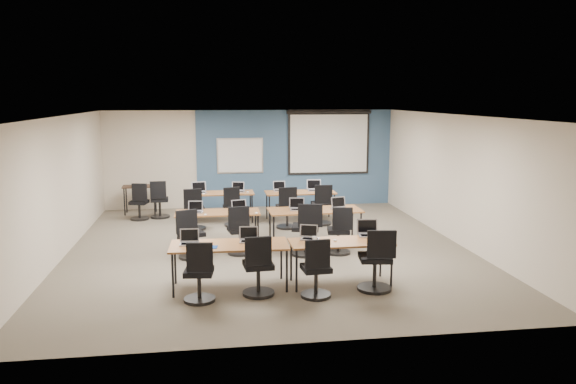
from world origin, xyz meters
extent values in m
cube|color=#6B6354|center=(0.00, 0.00, 0.00)|extent=(8.00, 9.00, 0.02)
cube|color=white|center=(0.00, 0.00, 2.70)|extent=(8.00, 9.00, 0.02)
cube|color=beige|center=(0.00, 4.50, 1.35)|extent=(8.00, 0.04, 2.70)
cube|color=beige|center=(0.00, -4.50, 1.35)|extent=(8.00, 0.04, 2.70)
cube|color=beige|center=(-4.00, 0.00, 1.35)|extent=(0.04, 9.00, 2.70)
cube|color=beige|center=(4.00, 0.00, 1.35)|extent=(0.04, 9.00, 2.70)
cube|color=#3D5977|center=(1.25, 4.47, 1.35)|extent=(5.50, 0.04, 2.70)
cube|color=silver|center=(-0.30, 4.43, 1.45)|extent=(1.28, 0.02, 0.98)
cube|color=white|center=(-0.30, 4.42, 1.45)|extent=(1.20, 0.02, 0.90)
cube|color=black|center=(2.20, 4.41, 1.80)|extent=(2.32, 0.03, 1.82)
cube|color=white|center=(2.20, 4.40, 1.76)|extent=(2.20, 0.02, 1.62)
cylinder|color=black|center=(2.20, 4.40, 2.64)|extent=(2.40, 0.10, 0.10)
cube|color=olive|center=(-0.88, -2.28, 0.71)|extent=(1.89, 0.79, 0.03)
cylinder|color=black|center=(-1.77, -2.62, 0.35)|extent=(0.04, 0.04, 0.70)
cylinder|color=black|center=(0.01, -2.62, 0.35)|extent=(0.04, 0.04, 0.70)
cylinder|color=black|center=(-1.77, -1.95, 0.35)|extent=(0.04, 0.04, 0.70)
cylinder|color=black|center=(0.01, -1.95, 0.35)|extent=(0.04, 0.04, 0.70)
cube|color=brown|center=(0.94, -2.35, 0.71)|extent=(1.68, 0.70, 0.03)
cylinder|color=black|center=(0.16, -2.64, 0.35)|extent=(0.04, 0.04, 0.70)
cylinder|color=black|center=(1.72, -2.64, 0.35)|extent=(0.04, 0.04, 0.70)
cylinder|color=black|center=(0.16, -2.06, 0.35)|extent=(0.04, 0.04, 0.70)
cylinder|color=black|center=(1.72, -2.06, 0.35)|extent=(0.04, 0.04, 0.70)
cube|color=#AA7249|center=(-1.02, 0.32, 0.71)|extent=(1.73, 0.72, 0.03)
cylinder|color=black|center=(-1.82, 0.02, 0.35)|extent=(0.04, 0.04, 0.70)
cylinder|color=black|center=(-0.21, 0.02, 0.35)|extent=(0.04, 0.04, 0.70)
cylinder|color=black|center=(-1.82, 0.62, 0.35)|extent=(0.04, 0.04, 0.70)
cylinder|color=black|center=(-0.21, 0.62, 0.35)|extent=(0.04, 0.04, 0.70)
cube|color=#935D34|center=(1.01, 0.27, 0.71)|extent=(1.94, 0.81, 0.03)
cylinder|color=black|center=(0.10, -0.07, 0.35)|extent=(0.04, 0.04, 0.70)
cylinder|color=black|center=(1.92, -0.07, 0.35)|extent=(0.04, 0.04, 0.70)
cylinder|color=black|center=(0.10, 0.62, 0.35)|extent=(0.04, 0.04, 0.70)
cylinder|color=black|center=(1.92, 0.62, 0.35)|extent=(0.04, 0.04, 0.70)
cube|color=#976429|center=(-0.92, 2.68, 0.71)|extent=(1.67, 0.70, 0.03)
cylinder|color=black|center=(-1.70, 2.39, 0.35)|extent=(0.04, 0.04, 0.70)
cylinder|color=black|center=(-0.14, 2.39, 0.35)|extent=(0.04, 0.04, 0.70)
cylinder|color=black|center=(-1.70, 2.97, 0.35)|extent=(0.04, 0.04, 0.70)
cylinder|color=black|center=(-0.14, 2.97, 0.35)|extent=(0.04, 0.04, 0.70)
cube|color=brown|center=(1.07, 2.50, 0.71)|extent=(1.73, 0.72, 0.03)
cylinder|color=black|center=(0.26, 2.19, 0.35)|extent=(0.04, 0.04, 0.70)
cylinder|color=black|center=(1.87, 2.19, 0.35)|extent=(0.04, 0.04, 0.70)
cylinder|color=black|center=(0.26, 2.80, 0.35)|extent=(0.04, 0.04, 0.70)
cylinder|color=black|center=(1.87, 2.80, 0.35)|extent=(0.04, 0.04, 0.70)
cube|color=#B6B7BF|center=(-1.51, -2.22, 0.74)|extent=(0.31, 0.22, 0.02)
cube|color=black|center=(-1.51, -2.24, 0.75)|extent=(0.26, 0.13, 0.00)
cube|color=#B6B7BF|center=(-1.51, -2.10, 0.86)|extent=(0.31, 0.06, 0.21)
cube|color=black|center=(-1.51, -2.11, 0.86)|extent=(0.27, 0.04, 0.17)
ellipsoid|color=white|center=(-1.27, -2.35, 0.74)|extent=(0.08, 0.11, 0.04)
cylinder|color=black|center=(-1.37, -2.82, 0.03)|extent=(0.48, 0.48, 0.05)
cylinder|color=black|center=(-1.37, -2.82, 0.21)|extent=(0.06, 0.06, 0.42)
cube|color=black|center=(-1.37, -2.82, 0.46)|extent=(0.42, 0.42, 0.08)
cube|color=black|center=(-1.34, -3.01, 0.74)|extent=(0.39, 0.06, 0.44)
cube|color=#B1B1BE|center=(-0.55, -2.21, 0.74)|extent=(0.31, 0.22, 0.02)
cube|color=black|center=(-0.55, -2.23, 0.75)|extent=(0.26, 0.13, 0.00)
cube|color=#B1B1BE|center=(-0.55, -2.08, 0.86)|extent=(0.31, 0.06, 0.21)
cube|color=black|center=(-0.55, -2.09, 0.86)|extent=(0.27, 0.04, 0.17)
ellipsoid|color=white|center=(-0.24, -2.28, 0.74)|extent=(0.08, 0.11, 0.03)
cylinder|color=black|center=(-0.45, -2.67, 0.03)|extent=(0.50, 0.50, 0.05)
cylinder|color=black|center=(-0.45, -2.67, 0.22)|extent=(0.06, 0.06, 0.44)
cube|color=black|center=(-0.45, -2.67, 0.48)|extent=(0.44, 0.44, 0.08)
cube|color=black|center=(-0.47, -2.87, 0.76)|extent=(0.41, 0.06, 0.44)
cube|color=silver|center=(0.46, -2.18, 0.74)|extent=(0.30, 0.22, 0.02)
cube|color=black|center=(0.46, -2.20, 0.75)|extent=(0.25, 0.13, 0.00)
cube|color=silver|center=(0.46, -2.07, 0.86)|extent=(0.30, 0.06, 0.21)
cube|color=black|center=(0.46, -2.07, 0.86)|extent=(0.26, 0.04, 0.17)
ellipsoid|color=white|center=(0.85, -2.31, 0.74)|extent=(0.08, 0.10, 0.03)
cylinder|color=black|center=(0.42, -2.89, 0.03)|extent=(0.47, 0.47, 0.05)
cylinder|color=black|center=(0.42, -2.89, 0.21)|extent=(0.06, 0.06, 0.42)
cube|color=black|center=(0.42, -2.89, 0.46)|extent=(0.42, 0.42, 0.08)
cube|color=black|center=(0.41, -3.08, 0.74)|extent=(0.38, 0.06, 0.44)
cube|color=silver|center=(1.50, -2.11, 0.74)|extent=(0.35, 0.26, 0.02)
cube|color=black|center=(1.50, -2.13, 0.75)|extent=(0.30, 0.15, 0.00)
cube|color=silver|center=(1.50, -1.97, 0.88)|extent=(0.35, 0.07, 0.24)
cube|color=black|center=(1.50, -1.97, 0.88)|extent=(0.31, 0.05, 0.20)
ellipsoid|color=white|center=(1.62, -2.29, 0.74)|extent=(0.08, 0.11, 0.04)
cylinder|color=black|center=(1.42, -2.71, 0.03)|extent=(0.56, 0.56, 0.05)
cylinder|color=black|center=(1.42, -2.71, 0.25)|extent=(0.06, 0.06, 0.49)
cube|color=black|center=(1.42, -2.71, 0.53)|extent=(0.49, 0.49, 0.08)
cube|color=black|center=(1.45, -2.93, 0.81)|extent=(0.45, 0.06, 0.44)
cube|color=#B8B9C0|center=(-1.46, 0.28, 0.74)|extent=(0.30, 0.22, 0.02)
cube|color=black|center=(-1.46, 0.26, 0.75)|extent=(0.25, 0.13, 0.00)
cube|color=#B8B9C0|center=(-1.46, 0.40, 0.86)|extent=(0.30, 0.06, 0.21)
cube|color=black|center=(-1.46, 0.39, 0.86)|extent=(0.26, 0.04, 0.17)
ellipsoid|color=white|center=(-1.26, 0.03, 0.74)|extent=(0.08, 0.10, 0.03)
cylinder|color=black|center=(-1.54, -0.46, 0.03)|extent=(0.50, 0.50, 0.05)
cylinder|color=black|center=(-1.54, -0.46, 0.22)|extent=(0.06, 0.06, 0.44)
cube|color=black|center=(-1.54, -0.46, 0.48)|extent=(0.44, 0.44, 0.08)
cube|color=black|center=(-1.61, -0.65, 0.76)|extent=(0.40, 0.06, 0.44)
cube|color=#A7A7B2|center=(-0.58, 0.19, 0.74)|extent=(0.32, 0.23, 0.02)
cube|color=black|center=(-0.58, 0.17, 0.75)|extent=(0.27, 0.14, 0.00)
cube|color=#A7A7B2|center=(-0.58, 0.32, 0.86)|extent=(0.32, 0.06, 0.22)
cube|color=black|center=(-0.58, 0.31, 0.86)|extent=(0.28, 0.04, 0.18)
ellipsoid|color=white|center=(-0.24, 0.03, 0.74)|extent=(0.08, 0.11, 0.03)
cylinder|color=black|center=(-0.60, -0.30, 0.03)|extent=(0.51, 0.51, 0.05)
cylinder|color=black|center=(-0.60, -0.30, 0.22)|extent=(0.06, 0.06, 0.45)
cube|color=black|center=(-0.60, -0.30, 0.49)|extent=(0.45, 0.45, 0.08)
cube|color=black|center=(-0.63, -0.50, 0.77)|extent=(0.41, 0.06, 0.44)
cube|color=#A4A3AD|center=(0.64, 0.25, 0.74)|extent=(0.32, 0.23, 0.02)
cube|color=black|center=(0.64, 0.23, 0.75)|extent=(0.27, 0.14, 0.00)
cube|color=#A4A3AD|center=(0.64, 0.37, 0.86)|extent=(0.32, 0.06, 0.22)
cube|color=black|center=(0.64, 0.37, 0.86)|extent=(0.28, 0.04, 0.18)
ellipsoid|color=white|center=(0.72, 0.08, 0.74)|extent=(0.07, 0.10, 0.03)
cylinder|color=black|center=(0.67, -0.55, 0.03)|extent=(0.58, 0.58, 0.05)
cylinder|color=black|center=(0.67, -0.55, 0.26)|extent=(0.06, 0.06, 0.51)
cube|color=black|center=(0.67, -0.55, 0.55)|extent=(0.51, 0.51, 0.08)
cube|color=black|center=(0.72, -0.78, 0.83)|extent=(0.47, 0.06, 0.44)
cube|color=#B0B0B0|center=(1.53, 0.20, 0.74)|extent=(0.33, 0.24, 0.02)
cube|color=black|center=(1.53, 0.18, 0.75)|extent=(0.28, 0.14, 0.00)
cube|color=#B0B0B0|center=(1.53, 0.33, 0.87)|extent=(0.33, 0.06, 0.23)
cube|color=black|center=(1.53, 0.32, 0.87)|extent=(0.29, 0.04, 0.18)
ellipsoid|color=white|center=(1.64, 0.10, 0.74)|extent=(0.09, 0.11, 0.04)
cylinder|color=black|center=(1.33, -0.56, 0.03)|extent=(0.48, 0.48, 0.05)
cylinder|color=black|center=(1.33, -0.56, 0.21)|extent=(0.06, 0.06, 0.43)
cube|color=black|center=(1.33, -0.56, 0.47)|extent=(0.43, 0.43, 0.08)
cube|color=black|center=(1.36, -0.75, 0.75)|extent=(0.39, 0.06, 0.44)
cube|color=#B1B2B6|center=(-1.43, 2.64, 0.74)|extent=(0.36, 0.26, 0.02)
cube|color=black|center=(-1.43, 2.62, 0.75)|extent=(0.30, 0.15, 0.00)
cube|color=#B1B2B6|center=(-1.43, 2.78, 0.88)|extent=(0.36, 0.07, 0.25)
cube|color=black|center=(-1.43, 2.77, 0.88)|extent=(0.31, 0.05, 0.20)
ellipsoid|color=white|center=(-1.31, 2.50, 0.74)|extent=(0.09, 0.11, 0.04)
cylinder|color=black|center=(-1.53, 1.92, 0.03)|extent=(0.51, 0.51, 0.05)
cylinder|color=black|center=(-1.53, 1.92, 0.23)|extent=(0.06, 0.06, 0.45)
cube|color=black|center=(-1.53, 1.92, 0.49)|extent=(0.45, 0.45, 0.08)
cube|color=black|center=(-1.55, 1.71, 0.77)|extent=(0.41, 0.06, 0.44)
cube|color=#B6B6C2|center=(-0.45, 2.70, 0.74)|extent=(0.31, 0.23, 0.02)
cube|color=black|center=(-0.45, 2.68, 0.75)|extent=(0.26, 0.13, 0.00)
cube|color=#B6B6C2|center=(-0.45, 2.82, 0.86)|extent=(0.31, 0.06, 0.22)
cube|color=black|center=(-0.45, 2.81, 0.86)|extent=(0.27, 0.04, 0.18)
ellipsoid|color=white|center=(-0.23, 2.57, 0.74)|extent=(0.09, 0.11, 0.04)
cylinder|color=black|center=(-0.59, 2.14, 0.03)|extent=(0.49, 0.49, 0.05)
cylinder|color=black|center=(-0.59, 2.14, 0.21)|extent=(0.06, 0.06, 0.43)
cube|color=black|center=(-0.59, 2.14, 0.47)|extent=(0.43, 0.43, 0.08)
cube|color=black|center=(-0.65, 1.96, 0.75)|extent=(0.39, 0.06, 0.44)
cube|color=silver|center=(0.58, 2.69, 0.74)|extent=(0.31, 0.22, 0.02)
cube|color=black|center=(0.58, 2.67, 0.75)|extent=(0.26, 0.13, 0.00)
cube|color=silver|center=(0.58, 2.81, 0.86)|extent=(0.31, 0.06, 0.21)
cube|color=black|center=(0.58, 2.80, 0.86)|extent=(0.27, 0.04, 0.17)
ellipsoid|color=white|center=(0.79, 2.54, 0.74)|extent=(0.08, 0.10, 0.03)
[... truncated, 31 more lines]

